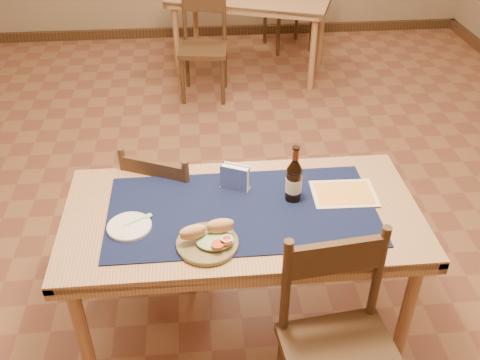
{
  "coord_description": "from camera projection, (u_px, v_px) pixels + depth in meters",
  "views": [
    {
      "loc": [
        -0.18,
        -2.67,
        2.25
      ],
      "look_at": [
        0.0,
        -0.7,
        0.85
      ],
      "focal_mm": 40.0,
      "sensor_mm": 36.0,
      "label": 1
    }
  ],
  "objects": [
    {
      "name": "chair_back_far",
      "position": [
        291.0,
        3.0,
        5.67
      ],
      "size": [
        0.55,
        0.55,
        0.98
      ],
      "color": "#462B19",
      "rests_on": "ground"
    },
    {
      "name": "chair_main_near",
      "position": [
        340.0,
        349.0,
        2.1
      ],
      "size": [
        0.49,
        0.49,
        0.96
      ],
      "color": "#462B19",
      "rests_on": "ground"
    },
    {
      "name": "sandwich_plate",
      "position": [
        209.0,
        239.0,
        2.2
      ],
      "size": [
        0.26,
        0.26,
        0.1
      ],
      "color": "olive",
      "rests_on": "placemat"
    },
    {
      "name": "room",
      "position": [
        227.0,
        10.0,
        2.67
      ],
      "size": [
        6.04,
        7.04,
        2.84
      ],
      "color": "brown",
      "rests_on": "ground"
    },
    {
      "name": "beer_bottle",
      "position": [
        294.0,
        180.0,
        2.41
      ],
      "size": [
        0.07,
        0.07,
        0.28
      ],
      "color": "#40200B",
      "rests_on": "placemat"
    },
    {
      "name": "menu_card",
      "position": [
        344.0,
        193.0,
        2.49
      ],
      "size": [
        0.3,
        0.23,
        0.01
      ],
      "color": "beige",
      "rests_on": "placemat"
    },
    {
      "name": "napkin_holder",
      "position": [
        235.0,
        178.0,
        2.5
      ],
      "size": [
        0.15,
        0.11,
        0.13
      ],
      "color": "silver",
      "rests_on": "placemat"
    },
    {
      "name": "side_plate",
      "position": [
        129.0,
        226.0,
        2.29
      ],
      "size": [
        0.19,
        0.19,
        0.02
      ],
      "color": "silver",
      "rests_on": "placemat"
    },
    {
      "name": "main_table",
      "position": [
        242.0,
        225.0,
        2.45
      ],
      "size": [
        1.6,
        0.8,
        0.75
      ],
      "color": "#AA7C50",
      "rests_on": "ground"
    },
    {
      "name": "fork",
      "position": [
        140.0,
        219.0,
        2.32
      ],
      "size": [
        0.12,
        0.08,
        0.0
      ],
      "color": "#83DC78",
      "rests_on": "side_plate"
    },
    {
      "name": "back_table",
      "position": [
        250.0,
        4.0,
        5.12
      ],
      "size": [
        1.66,
        1.21,
        0.75
      ],
      "color": "#AA7C50",
      "rests_on": "ground"
    },
    {
      "name": "placemat",
      "position": [
        242.0,
        210.0,
        2.4
      ],
      "size": [
        1.2,
        0.6,
        0.01
      ],
      "primitive_type": "cube",
      "color": "#0E1134",
      "rests_on": "main_table"
    },
    {
      "name": "chair_main_far",
      "position": [
        171.0,
        206.0,
        2.91
      ],
      "size": [
        0.53,
        0.53,
        0.87
      ],
      "color": "#462B19",
      "rests_on": "ground"
    },
    {
      "name": "chair_back_near",
      "position": [
        204.0,
        45.0,
        4.78
      ],
      "size": [
        0.47,
        0.47,
        0.91
      ],
      "color": "#462B19",
      "rests_on": "ground"
    },
    {
      "name": "baseboard",
      "position": [
        230.0,
        218.0,
        3.46
      ],
      "size": [
        6.0,
        7.0,
        0.1
      ],
      "color": "#462B19",
      "rests_on": "ground"
    }
  ]
}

